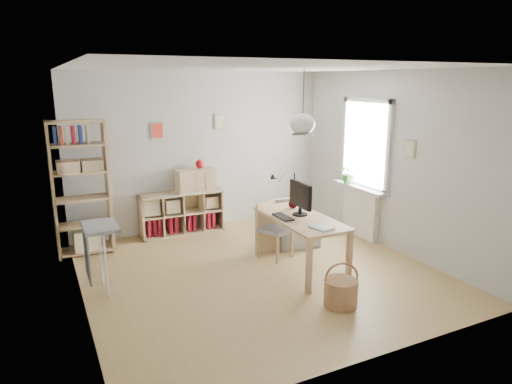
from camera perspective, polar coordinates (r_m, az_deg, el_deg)
name	(u,v)px	position (r m, az deg, el deg)	size (l,w,h in m)	color
ground	(259,272)	(6.33, 0.39, -9.96)	(4.50, 4.50, 0.00)	#A68953
room_shell	(303,124)	(5.95, 5.87, 8.45)	(4.50, 4.50, 4.50)	silver
window_unit	(366,144)	(7.59, 13.61, 5.85)	(0.07, 1.16, 1.46)	white
radiator	(361,213)	(7.80, 12.93, -2.55)	(0.10, 0.80, 0.80)	white
windowsill	(360,188)	(7.66, 12.82, 0.49)	(0.22, 1.20, 0.06)	silver
desk	(300,224)	(6.22, 5.57, -3.97)	(0.70, 1.50, 0.75)	tan
cube_shelf	(180,216)	(7.89, -9.48, -2.96)	(1.40, 0.38, 0.72)	tan
tall_bookshelf	(80,183)	(7.15, -21.14, 1.07)	(0.80, 0.38, 2.00)	tan
side_table	(95,240)	(5.87, -19.43, -5.72)	(0.40, 0.55, 0.85)	gray
chair	(272,226)	(6.70, 2.06, -4.27)	(0.54, 0.54, 0.83)	gray
wicker_basket	(341,292)	(5.47, 10.57, -12.16)	(0.39, 0.39, 0.54)	#8E6140
storage_chest	(295,230)	(7.29, 4.86, -4.80)	(0.77, 0.84, 0.70)	#B1B1AC
monitor	(300,197)	(6.23, 5.57, -0.60)	(0.21, 0.52, 0.46)	black
keyboard	(283,217)	(6.16, 3.41, -3.12)	(0.14, 0.38, 0.02)	black
task_lamp	(283,184)	(6.60, 3.36, 1.04)	(0.47, 0.18, 0.51)	black
yarn_ball	(293,204)	(6.59, 4.65, -1.49)	(0.13, 0.13, 0.13)	#43090C
paper_tray	(322,228)	(5.75, 8.22, -4.45)	(0.21, 0.26, 0.03)	silver
drawer_chest	(196,180)	(7.78, -7.56, 1.51)	(0.66, 0.30, 0.38)	tan
red_vase	(200,164)	(7.76, -7.06, 3.50)	(0.13, 0.13, 0.16)	#A50D12
potted_plant	(348,173)	(7.82, 11.48, 2.38)	(0.32, 0.28, 0.35)	#356A27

